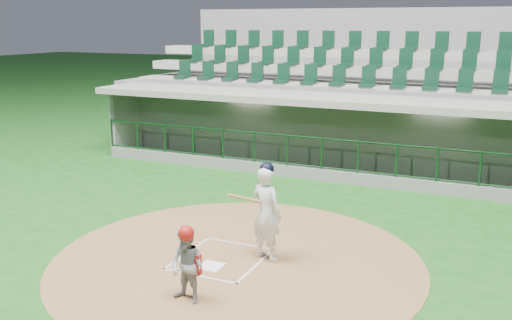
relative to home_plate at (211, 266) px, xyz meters
The scene contains 8 objects.
ground 0.70m from the home_plate, 90.00° to the left, with size 120.00×120.00×0.00m, color #164E16.
dirt_circle 0.58m from the home_plate, 59.04° to the left, with size 7.20×7.20×0.01m, color brown.
home_plate is the anchor object (origin of this frame).
batter_box_chalk 0.40m from the home_plate, 90.00° to the left, with size 1.55×1.80×0.01m.
dugout_structure 8.56m from the home_plate, 89.21° to the left, with size 16.40×3.70×3.00m.
seating_deck 11.69m from the home_plate, 90.00° to the left, with size 17.00×6.72×5.15m.
batter 1.47m from the home_plate, 45.57° to the left, with size 0.93×0.96×1.93m.
catcher 1.52m from the home_plate, 77.05° to the right, with size 0.67×0.56×1.32m.
Camera 1 is at (4.88, -9.42, 4.50)m, focal length 40.00 mm.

